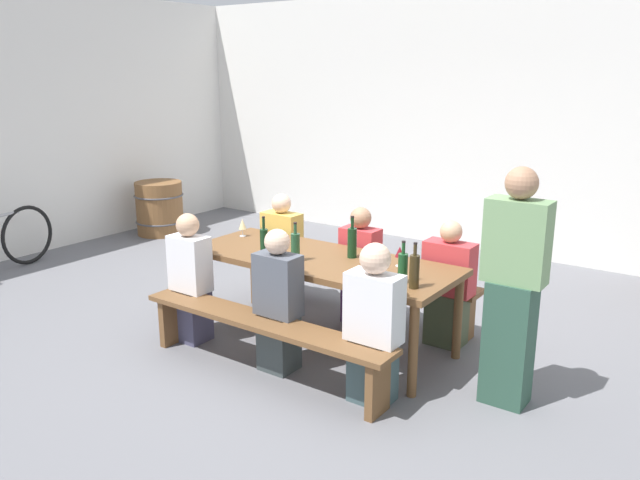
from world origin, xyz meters
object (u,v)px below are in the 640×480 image
at_px(wine_bottle_2, 403,267).
at_px(seated_guest_far_2, 448,288).
at_px(wine_bottle_0, 295,246).
at_px(wine_bottle_4, 352,242).
at_px(standing_host, 513,293).
at_px(wine_barrel, 160,208).
at_px(seated_guest_near_1, 278,304).
at_px(seated_guest_far_0, 282,252).
at_px(wine_bottle_1, 414,271).
at_px(seated_guest_near_0, 191,281).
at_px(wine_bottle_3, 264,242).
at_px(seated_guest_far_1, 360,268).
at_px(tasting_table, 320,266).
at_px(wine_glass_0, 400,252).
at_px(seated_guest_near_2, 374,327).
at_px(bench_far, 366,279).
at_px(bench_near, 263,331).
at_px(wine_glass_1, 242,225).

relative_size(wine_bottle_2, seated_guest_far_2, 0.29).
xyz_separation_m(wine_bottle_0, wine_bottle_4, (0.32, 0.35, 0.01)).
xyz_separation_m(standing_host, wine_barrel, (-5.62, 1.78, -0.43)).
distance_m(seated_guest_near_1, seated_guest_far_0, 1.50).
bearing_deg(wine_bottle_1, seated_guest_near_0, -169.09).
relative_size(wine_bottle_3, seated_guest_far_1, 0.31).
xyz_separation_m(seated_guest_far_0, standing_host, (2.51, -0.66, 0.29)).
height_order(wine_bottle_4, wine_barrel, wine_bottle_4).
bearing_deg(standing_host, tasting_table, -2.38).
relative_size(wine_bottle_2, wine_glass_0, 1.93).
relative_size(wine_bottle_0, wine_bottle_2, 1.03).
xyz_separation_m(wine_bottle_3, wine_glass_0, (1.05, 0.40, -0.01)).
height_order(wine_bottle_4, seated_guest_far_2, wine_bottle_4).
distance_m(tasting_table, seated_guest_near_2, 1.06).
distance_m(bench_far, wine_bottle_4, 0.81).
bearing_deg(seated_guest_far_2, wine_bottle_3, -57.37).
xyz_separation_m(bench_near, wine_bottle_2, (0.85, 0.57, 0.51)).
distance_m(wine_bottle_3, seated_guest_far_0, 1.02).
distance_m(wine_bottle_4, seated_guest_near_1, 0.85).
distance_m(wine_glass_0, seated_guest_far_1, 0.84).
bearing_deg(tasting_table, wine_bottle_1, -13.10).
relative_size(tasting_table, wine_bottle_1, 6.88).
relative_size(wine_bottle_0, seated_guest_near_2, 0.28).
height_order(seated_guest_near_1, seated_guest_far_0, seated_guest_near_1).
xyz_separation_m(bench_near, seated_guest_near_0, (-0.91, 0.15, 0.17)).
bearing_deg(wine_glass_0, wine_bottle_3, -159.20).
relative_size(wine_bottle_1, wine_glass_1, 2.04).
relative_size(bench_far, wine_bottle_0, 6.86).
bearing_deg(wine_bottle_0, seated_guest_near_0, -153.75).
xyz_separation_m(wine_bottle_0, seated_guest_far_0, (-0.78, 0.79, -0.36)).
height_order(bench_far, seated_guest_far_0, seated_guest_far_0).
bearing_deg(bench_near, wine_bottle_3, 128.32).
bearing_deg(seated_guest_far_0, wine_bottle_3, 30.06).
bearing_deg(wine_barrel, wine_bottle_1, -21.35).
relative_size(wine_bottle_3, wine_glass_0, 2.08).
bearing_deg(seated_guest_far_2, wine_barrel, -102.96).
xyz_separation_m(tasting_table, wine_glass_1, (-0.99, 0.15, 0.18)).
relative_size(bench_near, wine_barrel, 2.98).
distance_m(wine_bottle_1, standing_host, 0.68).
xyz_separation_m(wine_glass_1, wine_barrel, (-3.00, 1.57, -0.49)).
bearing_deg(seated_guest_far_0, wine_bottle_0, 44.60).
bearing_deg(seated_guest_far_1, wine_bottle_2, 47.64).
bearing_deg(seated_guest_near_0, bench_far, -34.38).
bearing_deg(wine_bottle_1, seated_guest_near_1, -158.91).
distance_m(wine_bottle_2, wine_barrel, 5.22).
height_order(wine_glass_1, seated_guest_far_1, seated_guest_far_1).
bearing_deg(seated_guest_near_0, standing_host, -78.36).
height_order(tasting_table, seated_guest_near_0, seated_guest_near_0).
relative_size(wine_bottle_4, wine_glass_0, 2.16).
xyz_separation_m(wine_bottle_1, seated_guest_far_1, (-0.96, 0.82, -0.37)).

